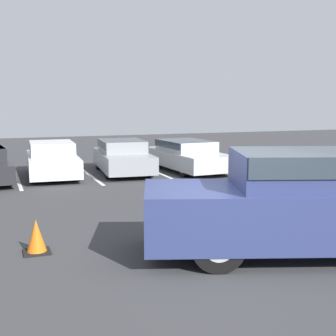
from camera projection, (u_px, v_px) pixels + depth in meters
ground_plane at (236, 261)px, 8.18m from camera, size 60.00×60.00×0.00m
stall_stripe_b at (18, 179)px, 16.72m from camera, size 0.12×4.76×0.01m
stall_stripe_c at (90, 175)px, 17.63m from camera, size 0.12×4.76×0.01m
stall_stripe_d at (155, 171)px, 18.54m from camera, size 0.12×4.76×0.01m
stall_stripe_e at (214, 168)px, 19.45m from camera, size 0.12×4.76×0.01m
pickup_truck at (313, 204)px, 8.40m from camera, size 6.35×3.81×1.90m
parked_sedan_b at (52, 158)px, 17.24m from camera, size 1.95×4.30×1.28m
parked_sedan_c at (123, 156)px, 18.09m from camera, size 2.10×4.37×1.27m
parked_sedan_d at (187, 154)px, 18.71m from camera, size 2.14×4.82×1.21m
traffic_cone at (36, 237)px, 8.58m from camera, size 0.49×0.49×0.63m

